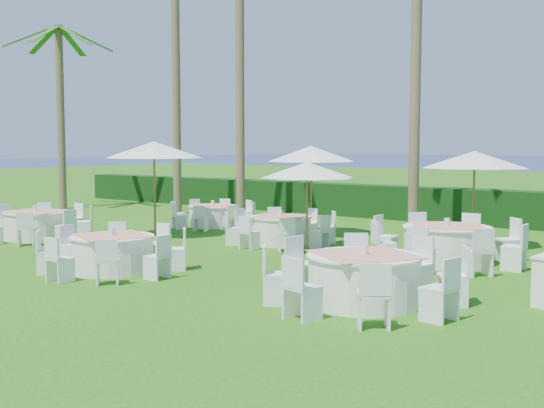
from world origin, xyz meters
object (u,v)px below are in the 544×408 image
Objects in this scene: umbrella_c at (311,154)px; umbrella_d at (475,160)px; banquet_table_d at (213,215)px; banquet_table_a at (36,224)px; umbrella_b at (307,170)px; umbrella_a at (154,150)px; banquet_table_e at (280,229)px; banquet_table_f at (447,244)px; banquet_table_c at (364,278)px; banquet_table_b at (113,253)px.

umbrella_c reaches higher than umbrella_d.
umbrella_c is at bearing 1.50° from banquet_table_d.
banquet_table_a is 8.25m from umbrella_b.
umbrella_a is at bearing -156.95° from umbrella_d.
banquet_table_e is 0.87× the size of banquet_table_f.
banquet_table_c is at bearing -22.68° from umbrella_a.
banquet_table_a is 0.92× the size of banquet_table_c.
banquet_table_a is 11.52m from banquet_table_f.
banquet_table_a is 4.00m from umbrella_a.
banquet_table_c reaches higher than banquet_table_e.
umbrella_b reaches higher than banquet_table_b.
banquet_table_f is 3.32m from umbrella_d.
banquet_table_d is 1.03× the size of umbrella_c.
banquet_table_f reaches higher than banquet_table_b.
umbrella_a reaches higher than banquet_table_e.
banquet_table_e is 4.52m from umbrella_a.
banquet_table_e is 2.36m from umbrella_b.
banquet_table_f is (-0.47, 4.63, 0.00)m from banquet_table_c.
banquet_table_a is 1.15× the size of banquet_table_d.
banquet_table_a is 1.13× the size of umbrella_a.
umbrella_c is at bearing 39.21° from umbrella_a.
umbrella_a is 5.31m from umbrella_b.
umbrella_a is 1.20× the size of umbrella_b.
umbrella_c reaches higher than banquet_table_f.
banquet_table_c is (5.75, 0.60, 0.04)m from banquet_table_b.
umbrella_d is at bearing 7.37° from umbrella_c.
banquet_table_d is at bearing 68.02° from banquet_table_a.
banquet_table_a is at bearing -111.98° from banquet_table_d.
banquet_table_b is 8.12m from banquet_table_d.
banquet_table_c is at bearing -50.31° from umbrella_c.
banquet_table_c is at bearing -84.19° from banquet_table_f.
umbrella_d reaches higher than banquet_table_a.
banquet_table_b is 1.10× the size of umbrella_d.
banquet_table_e is 2.80m from umbrella_c.
banquet_table_d is at bearing -175.25° from umbrella_d.
banquet_table_c is 7.19m from banquet_table_e.
banquet_table_f reaches higher than banquet_table_d.
banquet_table_c reaches higher than banquet_table_b.
umbrella_a reaches higher than banquet_table_b.
banquet_table_c is 4.65m from banquet_table_f.
banquet_table_c is (11.53, -1.40, 0.04)m from banquet_table_a.
banquet_table_b is 1.03× the size of banquet_table_e.
umbrella_a is at bearing 45.73° from banquet_table_a.
banquet_table_a is 1.36× the size of umbrella_b.
umbrella_b is at bearing -30.12° from banquet_table_e.
umbrella_c reaches higher than banquet_table_d.
umbrella_a is (-3.85, -1.00, 2.15)m from banquet_table_e.
umbrella_d is at bearing 23.05° from umbrella_a.
banquet_table_d is 8.77m from umbrella_d.
banquet_table_b is 0.90× the size of banquet_table_c.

